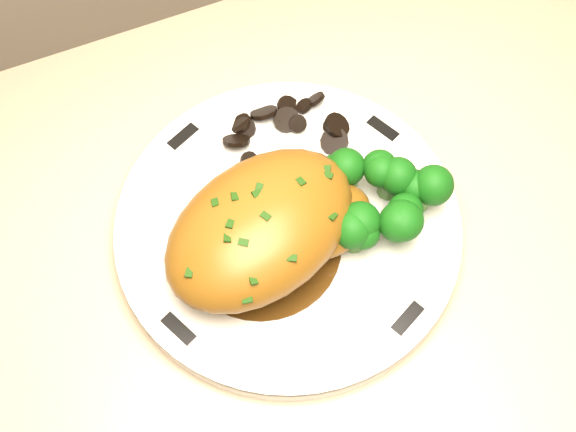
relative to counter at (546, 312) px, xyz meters
name	(u,v)px	position (x,y,z in m)	size (l,w,h in m)	color
counter	(546,312)	(0.00, 0.00, 0.00)	(2.11, 0.70, 1.03)	#4D2F23
plate	(288,227)	(-0.37, 0.06, 0.46)	(0.27, 0.27, 0.02)	silver
rim_accent_0	(383,129)	(-0.27, 0.10, 0.47)	(0.03, 0.01, 0.00)	black
rim_accent_1	(183,137)	(-0.42, 0.16, 0.47)	(0.03, 0.01, 0.00)	black
rim_accent_2	(179,329)	(-0.48, 0.01, 0.47)	(0.03, 0.01, 0.00)	black
rim_accent_3	(408,318)	(-0.33, -0.05, 0.47)	(0.03, 0.01, 0.00)	black
gravy_pool	(262,245)	(-0.40, 0.05, 0.47)	(0.12, 0.12, 0.00)	#38210A
chicken_breast	(268,227)	(-0.39, 0.04, 0.50)	(0.18, 0.15, 0.06)	brown
mushroom_pile	(287,138)	(-0.34, 0.13, 0.48)	(0.08, 0.06, 0.02)	black
broccoli_florets	(372,198)	(-0.31, 0.04, 0.49)	(0.10, 0.08, 0.04)	#4A7832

